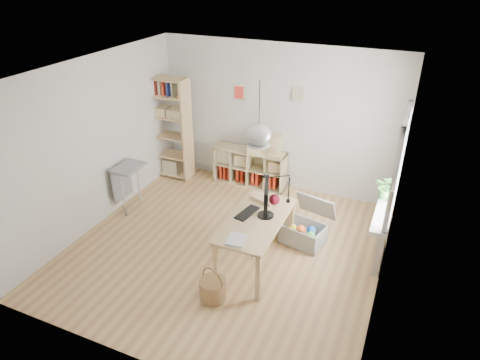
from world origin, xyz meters
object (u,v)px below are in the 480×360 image
at_px(chair, 254,223).
at_px(monitor, 266,198).
at_px(desk, 257,225).
at_px(cube_shelf, 249,169).
at_px(drawer_chest, 265,144).
at_px(storage_chest, 305,229).
at_px(tall_bookshelf, 169,124).

bearing_deg(chair, monitor, -17.27).
xyz_separation_m(desk, chair, (-0.16, 0.30, -0.20)).
distance_m(cube_shelf, drawer_chest, 0.68).
bearing_deg(storage_chest, drawer_chest, 144.23).
height_order(storage_chest, monitor, monitor).
bearing_deg(drawer_chest, tall_bookshelf, 170.25).
height_order(desk, cube_shelf, desk).
bearing_deg(cube_shelf, storage_chest, -43.14).
bearing_deg(monitor, storage_chest, 39.00).
xyz_separation_m(chair, monitor, (0.24, -0.17, 0.57)).
distance_m(desk, monitor, 0.41).
bearing_deg(monitor, desk, -140.44).
xyz_separation_m(cube_shelf, storage_chest, (1.53, -1.43, -0.08)).
bearing_deg(tall_bookshelf, drawer_chest, 7.28).
bearing_deg(storage_chest, tall_bookshelf, 172.69).
height_order(tall_bookshelf, monitor, tall_bookshelf).
bearing_deg(storage_chest, monitor, -109.47).
bearing_deg(drawer_chest, cube_shelf, 155.53).
bearing_deg(desk, storage_chest, 57.51).
height_order(tall_bookshelf, storage_chest, tall_bookshelf).
bearing_deg(monitor, tall_bookshelf, 127.28).
relative_size(desk, cube_shelf, 1.07).
distance_m(desk, drawer_chest, 2.31).
distance_m(desk, storage_chest, 1.04).
height_order(cube_shelf, tall_bookshelf, tall_bookshelf).
xyz_separation_m(tall_bookshelf, monitor, (2.67, -1.82, -0.06)).
distance_m(cube_shelf, monitor, 2.48).
xyz_separation_m(storage_chest, drawer_chest, (-1.22, 1.39, 0.68)).
relative_size(cube_shelf, monitor, 2.48).
relative_size(desk, drawer_chest, 2.39).
relative_size(cube_shelf, storage_chest, 1.64).
relative_size(desk, chair, 1.86).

